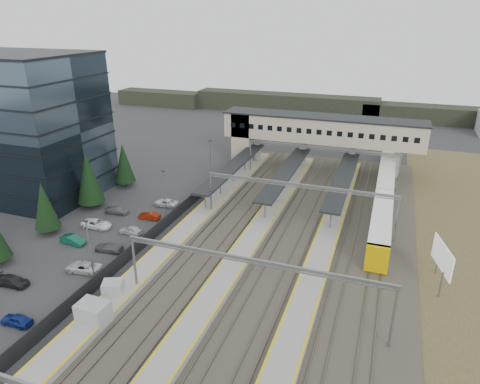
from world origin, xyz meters
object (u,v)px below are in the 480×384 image
at_px(relay_cabin_near, 94,314).
at_px(footbridge, 308,131).
at_px(office_building, 23,126).
at_px(train, 386,180).
at_px(relay_cabin_far, 113,289).
at_px(billboard, 442,258).

distance_m(relay_cabin_near, footbridge, 58.00).
distance_m(office_building, footbridge, 53.18).
bearing_deg(train, relay_cabin_far, -122.13).
bearing_deg(billboard, footbridge, 122.35).
height_order(relay_cabin_far, footbridge, footbridge).
distance_m(relay_cabin_far, train, 52.31).
distance_m(relay_cabin_far, footbridge, 53.72).
bearing_deg(relay_cabin_far, footbridge, 77.51).
relative_size(relay_cabin_near, train, 0.05).
relative_size(office_building, relay_cabin_far, 8.80).
height_order(relay_cabin_near, footbridge, footbridge).
relative_size(office_building, relay_cabin_near, 7.59).
bearing_deg(train, relay_cabin_near, -118.82).
bearing_deg(footbridge, train, -25.34).
xyz_separation_m(office_building, relay_cabin_near, (33.08, -26.64, -10.88)).
height_order(office_building, footbridge, office_building).
bearing_deg(relay_cabin_near, footbridge, 79.38).
relative_size(relay_cabin_near, footbridge, 0.08).
xyz_separation_m(relay_cabin_far, billboard, (34.94, 15.04, 2.62)).
bearing_deg(relay_cabin_far, relay_cabin_near, -78.96).
bearing_deg(relay_cabin_far, train, 57.87).
xyz_separation_m(relay_cabin_far, footbridge, (11.52, 52.01, 6.91)).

